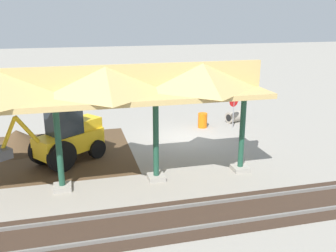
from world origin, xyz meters
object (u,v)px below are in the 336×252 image
backhoe (66,137)px  traffic_barrel (203,120)px  stop_sign (234,104)px  concrete_pipe (234,117)px

backhoe → traffic_barrel: size_ratio=5.35×
backhoe → stop_sign: bearing=-161.9°
stop_sign → backhoe: (9.79, 3.20, -0.22)m
concrete_pipe → traffic_barrel: traffic_barrel is taller
traffic_barrel → stop_sign: bearing=164.9°
stop_sign → concrete_pipe: size_ratio=1.75×
concrete_pipe → stop_sign: bearing=62.0°
concrete_pipe → backhoe: bearing=22.5°
stop_sign → concrete_pipe: stop_sign is taller
stop_sign → traffic_barrel: bearing=-15.1°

